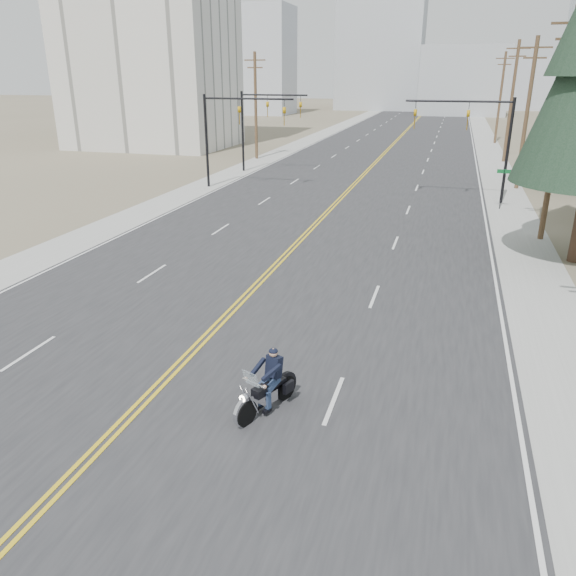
% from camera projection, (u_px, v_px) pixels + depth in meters
% --- Properties ---
extents(ground_plane, '(400.00, 400.00, 0.00)m').
position_uv_depth(ground_plane, '(90.00, 458.00, 13.16)').
color(ground_plane, '#776D56').
rests_on(ground_plane, ground).
extents(road, '(20.00, 200.00, 0.01)m').
position_uv_depth(road, '(397.00, 140.00, 75.96)').
color(road, '#303033').
rests_on(road, ground).
extents(sidewalk_left, '(3.00, 200.00, 0.01)m').
position_uv_depth(sidewalk_left, '(315.00, 138.00, 78.94)').
color(sidewalk_left, '#A5A5A0').
rests_on(sidewalk_left, ground).
extents(sidewalk_right, '(3.00, 200.00, 0.01)m').
position_uv_depth(sidewalk_right, '(486.00, 143.00, 72.98)').
color(sidewalk_right, '#A5A5A0').
rests_on(sidewalk_right, ground).
extents(traffic_mast_left, '(7.10, 0.26, 7.00)m').
position_uv_depth(traffic_mast_left, '(230.00, 123.00, 42.43)').
color(traffic_mast_left, black).
rests_on(traffic_mast_left, ground).
extents(traffic_mast_right, '(7.10, 0.26, 7.00)m').
position_uv_depth(traffic_mast_right, '(479.00, 129.00, 37.78)').
color(traffic_mast_right, black).
rests_on(traffic_mast_right, ground).
extents(traffic_mast_far, '(6.10, 0.26, 7.00)m').
position_uv_depth(traffic_mast_far, '(260.00, 117.00, 49.72)').
color(traffic_mast_far, black).
rests_on(traffic_mast_far, ground).
extents(street_sign, '(0.90, 0.06, 2.62)m').
position_uv_depth(street_sign, '(503.00, 182.00, 36.63)').
color(street_sign, black).
rests_on(street_sign, ground).
extents(utility_pole_b, '(2.20, 0.30, 11.50)m').
position_uv_depth(utility_pole_b, '(559.00, 125.00, 28.41)').
color(utility_pole_b, brown).
rests_on(utility_pole_b, ground).
extents(utility_pole_c, '(2.20, 0.30, 11.00)m').
position_uv_depth(utility_pole_c, '(527.00, 112.00, 41.96)').
color(utility_pole_c, brown).
rests_on(utility_pole_c, ground).
extents(utility_pole_d, '(2.20, 0.30, 11.50)m').
position_uv_depth(utility_pole_d, '(512.00, 100.00, 55.33)').
color(utility_pole_d, brown).
rests_on(utility_pole_d, ground).
extents(utility_pole_e, '(2.20, 0.30, 11.00)m').
position_uv_depth(utility_pole_e, '(500.00, 97.00, 70.67)').
color(utility_pole_e, brown).
rests_on(utility_pole_e, ground).
extents(utility_pole_left, '(2.20, 0.30, 10.50)m').
position_uv_depth(utility_pole_left, '(256.00, 104.00, 57.51)').
color(utility_pole_left, brown).
rests_on(utility_pole_left, ground).
extents(apartment_block, '(18.00, 14.00, 30.00)m').
position_uv_depth(apartment_block, '(147.00, 13.00, 64.41)').
color(apartment_block, silver).
rests_on(apartment_block, ground).
extents(haze_bldg_a, '(14.00, 12.00, 22.00)m').
position_uv_depth(haze_bldg_a, '(259.00, 61.00, 121.49)').
color(haze_bldg_a, '#B7BCC6').
rests_on(haze_bldg_a, ground).
extents(haze_bldg_b, '(18.00, 14.00, 14.00)m').
position_uv_depth(haze_bldg_b, '(463.00, 81.00, 120.73)').
color(haze_bldg_b, '#ADB2B7').
rests_on(haze_bldg_b, ground).
extents(haze_bldg_d, '(20.00, 15.00, 26.00)m').
position_uv_depth(haze_bldg_d, '(381.00, 54.00, 137.23)').
color(haze_bldg_d, '#ADB2B7').
rests_on(haze_bldg_d, ground).
extents(haze_bldg_e, '(14.00, 14.00, 12.00)m').
position_uv_depth(haze_bldg_e, '(534.00, 84.00, 139.10)').
color(haze_bldg_e, '#B7BCC6').
rests_on(haze_bldg_e, ground).
extents(haze_bldg_f, '(12.00, 12.00, 16.00)m').
position_uv_depth(haze_bldg_f, '(222.00, 76.00, 139.91)').
color(haze_bldg_f, '#ADB2B7').
rests_on(haze_bldg_f, ground).
extents(motorcyclist, '(1.75, 2.44, 1.75)m').
position_uv_depth(motorcyclist, '(266.00, 383.00, 14.66)').
color(motorcyclist, black).
rests_on(motorcyclist, ground).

